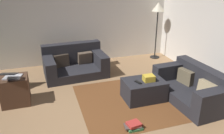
# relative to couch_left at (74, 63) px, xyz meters

# --- Properties ---
(ground_plane) EXTENTS (6.40, 6.40, 0.00)m
(ground_plane) POSITION_rel_couch_left_xyz_m (-0.17, -2.26, -0.28)
(ground_plane) COLOR #93704C
(rear_partition) EXTENTS (6.40, 0.12, 2.60)m
(rear_partition) POSITION_rel_couch_left_xyz_m (-0.17, 0.88, 1.02)
(rear_partition) COLOR silver
(rear_partition) RESTS_ON ground_plane
(couch_left) EXTENTS (1.55, 1.07, 0.74)m
(couch_left) POSITION_rel_couch_left_xyz_m (0.00, 0.00, 0.00)
(couch_left) COLOR #26262B
(couch_left) RESTS_ON ground_plane
(couch_right) EXTENTS (0.94, 1.59, 0.67)m
(couch_right) POSITION_rel_couch_left_xyz_m (2.07, -2.05, -0.01)
(couch_right) COLOR #26262B
(couch_right) RESTS_ON ground_plane
(ottoman) EXTENTS (0.81, 0.57, 0.41)m
(ottoman) POSITION_rel_couch_left_xyz_m (1.12, -1.72, -0.07)
(ottoman) COLOR #26262B
(ottoman) RESTS_ON ground_plane
(gift_box) EXTENTS (0.22, 0.18, 0.12)m
(gift_box) POSITION_rel_couch_left_xyz_m (1.20, -1.77, 0.20)
(gift_box) COLOR gold
(gift_box) RESTS_ON ottoman
(tv_remote) EXTENTS (0.10, 0.17, 0.02)m
(tv_remote) POSITION_rel_couch_left_xyz_m (0.97, -1.78, 0.15)
(tv_remote) COLOR black
(tv_remote) RESTS_ON ottoman
(side_table) EXTENTS (0.52, 0.44, 0.56)m
(side_table) POSITION_rel_couch_left_xyz_m (-1.33, -1.13, 0.01)
(side_table) COLOR #4C3323
(side_table) RESTS_ON ground_plane
(laptop) EXTENTS (0.40, 0.48, 0.18)m
(laptop) POSITION_rel_couch_left_xyz_m (-1.34, -1.18, 0.35)
(laptop) COLOR silver
(laptop) RESTS_ON side_table
(book_stack) EXTENTS (0.30, 0.22, 0.11)m
(book_stack) POSITION_rel_couch_left_xyz_m (0.56, -2.58, -0.22)
(book_stack) COLOR #387A47
(book_stack) RESTS_ON ground_plane
(corner_lamp) EXTENTS (0.36, 0.36, 1.64)m
(corner_lamp) POSITION_rel_couch_left_xyz_m (2.52, 0.46, 1.12)
(corner_lamp) COLOR black
(corner_lamp) RESTS_ON ground_plane
(area_rug) EXTENTS (2.60, 2.00, 0.01)m
(area_rug) POSITION_rel_couch_left_xyz_m (1.12, -1.72, -0.27)
(area_rug) COLOR brown
(area_rug) RESTS_ON ground_plane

